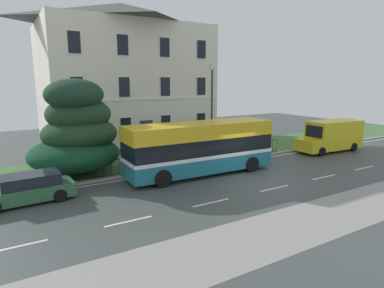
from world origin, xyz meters
name	(u,v)px	position (x,y,z in m)	size (l,w,h in m)	color
ground_plane	(239,175)	(0.00, 1.13, -0.01)	(60.00, 56.00, 0.18)	#404645
georgian_townhouse	(123,72)	(-1.57, 16.87, 6.37)	(14.65, 10.91, 12.44)	silver
iron_verge_railing	(189,157)	(-1.57, 4.40, 0.62)	(15.92, 0.04, 0.97)	black
evergreen_tree	(77,132)	(-8.18, 6.44, 2.53)	(5.30, 5.30, 5.58)	#423328
single_decker_bus	(201,147)	(-1.89, 2.48, 1.64)	(9.24, 2.71, 3.12)	#1E6B80
white_panel_van	(331,136)	(10.64, 2.72, 1.25)	(5.81, 2.30, 2.44)	gold
parked_hatchback_00	(27,189)	(-11.30, 2.63, 0.64)	(4.27, 1.99, 1.32)	#2E613C
street_lamp_post	(212,105)	(0.69, 5.14, 3.88)	(0.36, 0.24, 6.54)	#333338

